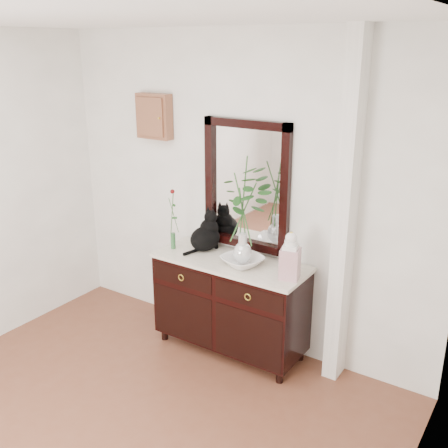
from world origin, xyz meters
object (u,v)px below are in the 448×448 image
Objects in this scene: cat at (205,231)px; ginger_jar at (290,255)px; lotus_bowl at (242,261)px; sideboard at (230,301)px.

cat is 0.92× the size of ginger_jar.
lotus_bowl is at bearing 178.71° from ginger_jar.
lotus_bowl is (0.45, -0.12, -0.14)m from cat.
sideboard is 0.44m from lotus_bowl.
ginger_jar is at bearing -1.29° from lotus_bowl.
sideboard is 3.44× the size of ginger_jar.
ginger_jar is (0.57, -0.05, 0.57)m from sideboard.
lotus_bowl is at bearing -1.57° from cat.
cat reaches higher than sideboard.
sideboard is 0.81m from ginger_jar.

